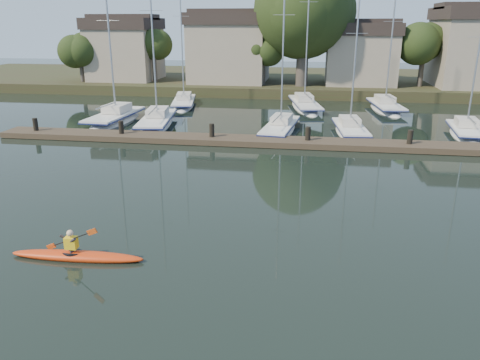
# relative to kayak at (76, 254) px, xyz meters

# --- Properties ---
(ground) EXTENTS (160.00, 160.00, 0.00)m
(ground) POSITION_rel_kayak_xyz_m (4.12, 1.77, -0.17)
(ground) COLOR black
(ground) RESTS_ON ground
(kayak) EXTENTS (4.43, 0.83, 1.41)m
(kayak) POSITION_rel_kayak_xyz_m (0.00, 0.00, 0.00)
(kayak) COLOR #D24610
(kayak) RESTS_ON ground
(dock) EXTENTS (34.00, 2.00, 1.80)m
(dock) POSITION_rel_kayak_xyz_m (4.12, 15.77, 0.03)
(dock) COLOR #443A27
(dock) RESTS_ON ground
(sailboat_0) EXTENTS (2.69, 8.22, 12.87)m
(sailboat_0) POSITION_rel_kayak_xyz_m (-7.54, 20.96, -0.38)
(sailboat_0) COLOR silver
(sailboat_0) RESTS_ON ground
(sailboat_1) EXTENTS (3.33, 8.68, 13.83)m
(sailboat_1) POSITION_rel_kayak_xyz_m (-3.98, 20.27, -0.36)
(sailboat_1) COLOR silver
(sailboat_1) RESTS_ON ground
(sailboat_2) EXTENTS (2.76, 8.15, 13.23)m
(sailboat_2) POSITION_rel_kayak_xyz_m (5.18, 19.54, -0.34)
(sailboat_2) COLOR silver
(sailboat_2) RESTS_ON ground
(sailboat_3) EXTENTS (2.50, 7.21, 11.40)m
(sailboat_3) POSITION_rel_kayak_xyz_m (9.95, 19.70, -0.34)
(sailboat_3) COLOR silver
(sailboat_3) RESTS_ON ground
(sailboat_4) EXTENTS (2.61, 6.70, 11.10)m
(sailboat_4) POSITION_rel_kayak_xyz_m (17.63, 20.20, -0.35)
(sailboat_4) COLOR silver
(sailboat_4) RESTS_ON ground
(sailboat_5) EXTENTS (3.41, 8.26, 13.32)m
(sailboat_5) POSITION_rel_kayak_xyz_m (-4.32, 29.11, -0.34)
(sailboat_5) COLOR silver
(sailboat_5) RESTS_ON ground
(sailboat_6) EXTENTS (3.69, 9.75, 15.18)m
(sailboat_6) POSITION_rel_kayak_xyz_m (6.66, 29.44, -0.35)
(sailboat_6) COLOR silver
(sailboat_6) RESTS_ON ground
(sailboat_7) EXTENTS (2.93, 8.06, 12.70)m
(sailboat_7) POSITION_rel_kayak_xyz_m (13.62, 29.39, -0.36)
(sailboat_7) COLOR silver
(sailboat_7) RESTS_ON ground
(shore) EXTENTS (90.00, 25.25, 12.75)m
(shore) POSITION_rel_kayak_xyz_m (5.74, 42.06, 3.06)
(shore) COLOR #2D361B
(shore) RESTS_ON ground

